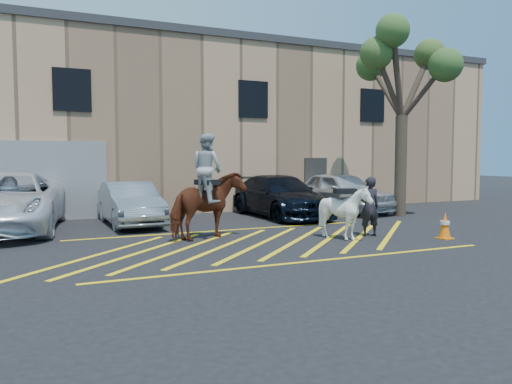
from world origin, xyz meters
name	(u,v)px	position (x,y,z in m)	size (l,w,h in m)	color
ground	(257,241)	(0.00, 0.00, 0.00)	(90.00, 90.00, 0.00)	black
car_white_pickup	(6,202)	(-6.11, 4.63, 0.89)	(2.97, 6.44, 1.79)	white
car_silver_sedan	(130,204)	(-2.47, 4.62, 0.71)	(1.50, 4.31, 1.42)	gray
car_blue_suv	(280,196)	(3.08, 4.67, 0.77)	(2.17, 5.33, 1.55)	black
car_white_suv	(341,192)	(6.10, 5.11, 0.82)	(1.94, 4.82, 1.64)	silver
handler	(369,206)	(3.26, -0.48, 0.84)	(0.61, 0.40, 1.68)	black
warehouse	(153,127)	(-0.01, 11.99, 3.65)	(32.42, 10.20, 7.30)	tan
hatching_zone	(262,243)	(0.00, -0.30, 0.01)	(12.60, 5.12, 0.01)	yellow
mounted_bay	(207,197)	(-1.07, 0.90, 1.16)	(2.38, 1.77, 2.87)	#582414
saddled_white	(345,212)	(2.28, -0.71, 0.75)	(1.60, 1.68, 1.48)	white
traffic_cone	(445,225)	(4.88, -1.71, 0.37)	(0.41, 0.41, 0.73)	orange
tree	(402,64)	(7.36, 3.06, 5.69)	(3.99, 4.37, 7.31)	#4A3D2D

